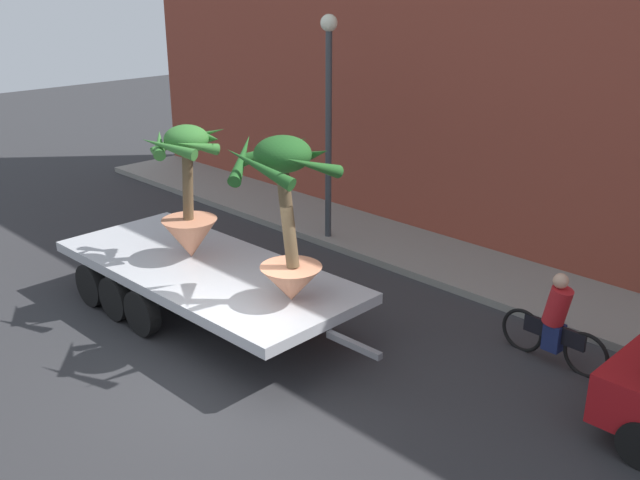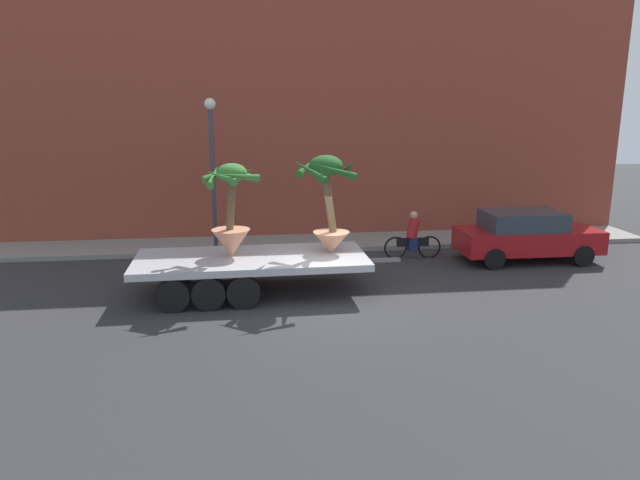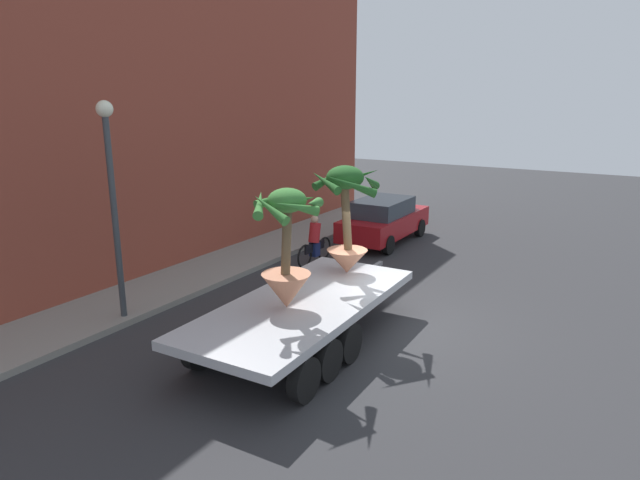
# 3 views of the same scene
# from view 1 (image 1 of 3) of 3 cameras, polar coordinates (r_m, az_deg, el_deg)

# --- Properties ---
(ground_plane) EXTENTS (60.00, 60.00, 0.00)m
(ground_plane) POSITION_cam_1_polar(r_m,az_deg,el_deg) (11.09, -7.48, -10.97)
(ground_plane) COLOR #2D2D30
(sidewalk) EXTENTS (24.00, 2.20, 0.15)m
(sidewalk) POSITION_cam_1_polar(r_m,az_deg,el_deg) (15.09, 11.12, -2.03)
(sidewalk) COLOR gray
(sidewalk) RESTS_ON ground
(building_facade) EXTENTS (24.00, 1.20, 9.85)m
(building_facade) POSITION_cam_1_polar(r_m,az_deg,el_deg) (15.45, 16.13, 16.65)
(building_facade) COLOR brown
(building_facade) RESTS_ON ground
(flatbed_trailer) EXTENTS (6.95, 2.64, 0.98)m
(flatbed_trailer) POSITION_cam_1_polar(r_m,az_deg,el_deg) (12.89, -9.75, -2.57)
(flatbed_trailer) COLOR #B7BABF
(flatbed_trailer) RESTS_ON ground
(potted_palm_rear) EXTENTS (1.66, 1.68, 2.57)m
(potted_palm_rear) POSITION_cam_1_polar(r_m,az_deg,el_deg) (10.73, -2.72, 1.93)
(potted_palm_rear) COLOR tan
(potted_palm_rear) RESTS_ON flatbed_trailer
(potted_palm_middle) EXTENTS (1.50, 1.58, 2.39)m
(potted_palm_middle) POSITION_cam_1_polar(r_m,az_deg,el_deg) (12.67, -10.44, 3.32)
(potted_palm_middle) COLOR tan
(potted_palm_middle) RESTS_ON flatbed_trailer
(cyclist) EXTENTS (1.84, 0.35, 1.54)m
(cyclist) POSITION_cam_1_polar(r_m,az_deg,el_deg) (11.72, 18.23, -6.35)
(cyclist) COLOR black
(cyclist) RESTS_ON ground
(street_lamp) EXTENTS (0.36, 0.36, 4.83)m
(street_lamp) POSITION_cam_1_polar(r_m,az_deg,el_deg) (15.49, 0.69, 11.10)
(street_lamp) COLOR #383D42
(street_lamp) RESTS_ON sidewalk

